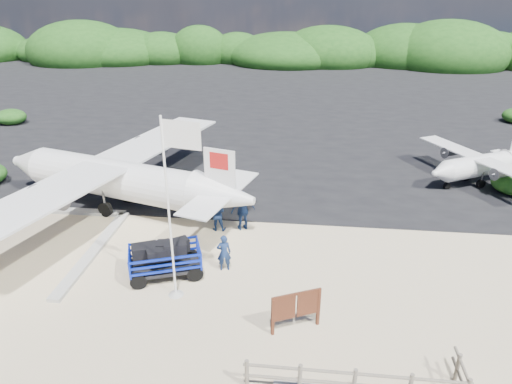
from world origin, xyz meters
TOP-DOWN VIEW (x-y plane):
  - ground at (0.00, 0.00)m, footprint 160.00×160.00m
  - asphalt_apron at (0.00, 30.00)m, footprint 90.00×50.00m
  - vegetation_band at (0.00, 55.00)m, footprint 124.00×8.00m
  - baggage_cart at (-0.89, 0.13)m, footprint 3.39×2.63m
  - flagpole at (-0.19, -1.02)m, footprint 1.46×0.86m
  - signboard at (4.30, -2.41)m, footprint 1.75×0.91m
  - crew_a at (1.33, 0.82)m, footprint 0.65×0.51m
  - crew_b at (0.42, 4.08)m, footprint 0.86×0.69m
  - crew_c at (1.63, 4.26)m, footprint 1.24×0.90m
  - aircraft_large at (16.99, 20.59)m, footprint 21.33×21.33m
  - aircraft_small at (-14.99, 33.82)m, footprint 9.37×9.37m

SIDE VIEW (x-z plane):
  - ground at x=0.00m, z-range 0.00..0.00m
  - asphalt_apron at x=0.00m, z-range -0.02..0.02m
  - vegetation_band at x=0.00m, z-range -2.20..2.20m
  - baggage_cart at x=-0.89m, z-range -0.75..0.75m
  - flagpole at x=-0.19m, z-range -3.42..3.42m
  - signboard at x=4.30m, z-range -0.76..0.76m
  - aircraft_large at x=16.99m, z-range -2.58..2.58m
  - aircraft_small at x=-14.99m, z-range -1.25..1.25m
  - crew_a at x=1.33m, z-range 0.00..1.58m
  - crew_b at x=0.42m, z-range 0.00..1.69m
  - crew_c at x=1.63m, z-range 0.00..1.95m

